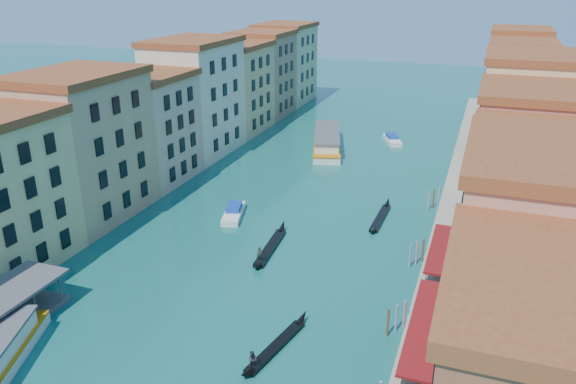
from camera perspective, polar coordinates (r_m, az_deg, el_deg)
name	(u,v)px	position (r m, az deg, el deg)	size (l,w,h in m)	color
left_bank_palazzos	(178,109)	(100.80, -11.09, 8.32)	(12.80, 128.40, 21.00)	beige
right_bank_palazzos	(522,137)	(87.60, 22.67, 5.14)	(12.80, 128.40, 21.00)	brown
quay	(457,191)	(90.24, 16.81, 0.14)	(4.00, 140.00, 1.00)	#A8A187
restaurant_awnings	(427,328)	(51.46, 13.96, -13.30)	(3.20, 44.55, 3.12)	maroon
mooring_poles_right	(401,304)	(57.45, 11.39, -11.09)	(1.44, 54.24, 3.20)	brown
vaporetto_far	(327,140)	(109.69, 3.98, 5.26)	(10.67, 22.18, 3.22)	silver
gondola_fore	(270,246)	(69.22, -1.81, -5.54)	(1.96, 13.01, 2.59)	black
gondola_right	(274,346)	(52.29, -1.40, -15.39)	(3.15, 11.27, 2.26)	black
gondola_far	(381,217)	(78.57, 9.38, -2.50)	(1.25, 11.91, 1.69)	black
motorboat_mid	(234,212)	(78.80, -5.54, -2.04)	(4.20, 7.70, 1.52)	white
motorboat_far	(392,139)	(115.27, 10.53, 5.30)	(5.09, 7.77, 1.54)	white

